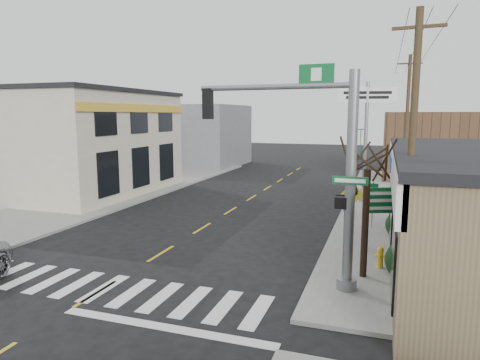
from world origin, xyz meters
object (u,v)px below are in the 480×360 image
(traffic_signal_pole, at_px, (324,158))
(dance_center_sign, at_px, (367,113))
(bare_tree, at_px, (369,149))
(fire_hydrant, at_px, (380,256))
(utility_pole_far, at_px, (407,121))
(lamp_post, at_px, (350,152))
(utility_pole_near, at_px, (412,152))
(guide_sign, at_px, (384,207))

(traffic_signal_pole, bearing_deg, dance_center_sign, 89.63)
(traffic_signal_pole, xyz_separation_m, bare_tree, (1.22, 1.25, 0.19))
(fire_hydrant, xyz_separation_m, utility_pole_far, (1.36, 17.57, 4.41))
(dance_center_sign, bearing_deg, bare_tree, -96.69)
(lamp_post, bearing_deg, utility_pole_far, 80.21)
(traffic_signal_pole, height_order, fire_hydrant, traffic_signal_pole)
(bare_tree, distance_m, utility_pole_near, 1.47)
(bare_tree, xyz_separation_m, utility_pole_near, (1.21, -0.83, 0.00))
(dance_center_sign, bearing_deg, utility_pole_far, 57.91)
(utility_pole_near, bearing_deg, lamp_post, 108.21)
(lamp_post, bearing_deg, dance_center_sign, 87.36)
(lamp_post, bearing_deg, fire_hydrant, -68.87)
(traffic_signal_pole, relative_size, dance_center_sign, 0.93)
(dance_center_sign, relative_size, bare_tree, 1.35)
(lamp_post, distance_m, utility_pole_far, 9.67)
(utility_pole_far, bearing_deg, lamp_post, -110.01)
(traffic_signal_pole, height_order, dance_center_sign, dance_center_sign)
(fire_hydrant, bearing_deg, traffic_signal_pole, -127.30)
(lamp_post, xyz_separation_m, utility_pole_far, (3.14, 9.02, 1.55))
(lamp_post, bearing_deg, bare_tree, -73.08)
(guide_sign, xyz_separation_m, utility_pole_near, (0.64, -3.57, 2.41))
(traffic_signal_pole, bearing_deg, utility_pole_far, 83.25)
(lamp_post, xyz_separation_m, dance_center_sign, (0.64, 3.02, 2.10))
(fire_hydrant, height_order, dance_center_sign, dance_center_sign)
(guide_sign, bearing_deg, traffic_signal_pole, -137.85)
(lamp_post, distance_m, utility_pole_near, 10.74)
(fire_hydrant, distance_m, utility_pole_far, 18.16)
(lamp_post, height_order, utility_pole_far, utility_pole_far)
(fire_hydrant, distance_m, bare_tree, 3.95)
(utility_pole_near, distance_m, utility_pole_far, 19.45)
(dance_center_sign, distance_m, bare_tree, 12.67)
(utility_pole_far, bearing_deg, utility_pole_near, -92.77)
(guide_sign, xyz_separation_m, bare_tree, (-0.58, -2.74, 2.40))
(bare_tree, bearing_deg, fire_hydrant, 63.59)
(guide_sign, bearing_deg, bare_tree, -125.45)
(bare_tree, height_order, utility_pole_far, utility_pole_far)
(utility_pole_near, bearing_deg, guide_sign, 104.95)
(traffic_signal_pole, xyz_separation_m, utility_pole_near, (2.43, 0.42, 0.20))
(guide_sign, xyz_separation_m, lamp_post, (-1.84, 6.84, 1.48))
(lamp_post, distance_m, bare_tree, 9.71)
(guide_sign, height_order, utility_pole_near, utility_pole_near)
(dance_center_sign, relative_size, utility_pole_near, 0.88)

